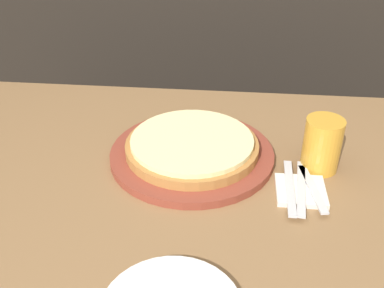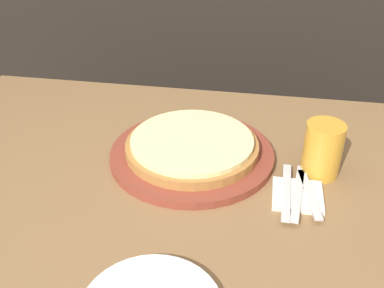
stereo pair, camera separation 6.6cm
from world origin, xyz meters
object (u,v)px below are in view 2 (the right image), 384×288
at_px(pizza_on_board, 192,149).
at_px(spoon, 310,194).
at_px(fork, 286,191).
at_px(beer_glass, 323,147).
at_px(dinner_knife, 298,192).

relative_size(pizza_on_board, spoon, 2.35).
height_order(pizza_on_board, fork, pizza_on_board).
xyz_separation_m(beer_glass, fork, (-0.08, -0.10, -0.06)).
height_order(pizza_on_board, dinner_knife, pizza_on_board).
relative_size(fork, dinner_knife, 1.00).
distance_m(beer_glass, dinner_knife, 0.13).
height_order(pizza_on_board, spoon, pizza_on_board).
bearing_deg(fork, spoon, 0.00).
distance_m(dinner_knife, spoon, 0.02).
relative_size(pizza_on_board, dinner_knife, 2.00).
distance_m(pizza_on_board, dinner_knife, 0.28).
bearing_deg(beer_glass, spoon, -104.81).
bearing_deg(dinner_knife, beer_glass, 63.27).
xyz_separation_m(pizza_on_board, fork, (0.23, -0.12, -0.01)).
bearing_deg(fork, beer_glass, 53.39).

